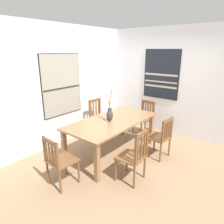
{
  "coord_description": "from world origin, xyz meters",
  "views": [
    {
      "loc": [
        -3.07,
        -1.92,
        2.15
      ],
      "look_at": [
        0.03,
        0.56,
        0.91
      ],
      "focal_mm": 32.08,
      "sensor_mm": 36.0,
      "label": 1
    }
  ],
  "objects_px": {
    "chair_3": "(59,160)",
    "painting_on_side_wall": "(161,74)",
    "chair_2": "(161,136)",
    "dining_table": "(112,124)",
    "chair_0": "(99,118)",
    "chair_1": "(134,156)",
    "chair_4": "(145,117)",
    "painting_on_back_wall": "(62,85)",
    "centerpiece_vase": "(110,114)"
  },
  "relations": [
    {
      "from": "chair_3",
      "to": "painting_on_side_wall",
      "type": "relative_size",
      "value": 0.69
    },
    {
      "from": "chair_2",
      "to": "dining_table",
      "type": "bearing_deg",
      "value": 118.9
    },
    {
      "from": "dining_table",
      "to": "chair_0",
      "type": "distance_m",
      "value": 1.03
    },
    {
      "from": "dining_table",
      "to": "chair_1",
      "type": "relative_size",
      "value": 2.18
    },
    {
      "from": "chair_0",
      "to": "chair_4",
      "type": "bearing_deg",
      "value": -45.22
    },
    {
      "from": "chair_0",
      "to": "chair_1",
      "type": "xyz_separation_m",
      "value": [
        -1.05,
        -1.74,
        -0.01
      ]
    },
    {
      "from": "painting_on_side_wall",
      "to": "chair_1",
      "type": "bearing_deg",
      "value": -163.21
    },
    {
      "from": "chair_3",
      "to": "chair_4",
      "type": "height_order",
      "value": "chair_4"
    },
    {
      "from": "chair_0",
      "to": "painting_on_back_wall",
      "type": "bearing_deg",
      "value": 151.26
    },
    {
      "from": "dining_table",
      "to": "chair_4",
      "type": "relative_size",
      "value": 2.34
    },
    {
      "from": "chair_2",
      "to": "chair_4",
      "type": "bearing_deg",
      "value": 44.57
    },
    {
      "from": "dining_table",
      "to": "painting_on_back_wall",
      "type": "height_order",
      "value": "painting_on_back_wall"
    },
    {
      "from": "centerpiece_vase",
      "to": "chair_3",
      "type": "distance_m",
      "value": 1.37
    },
    {
      "from": "chair_3",
      "to": "chair_4",
      "type": "distance_m",
      "value": 2.75
    },
    {
      "from": "chair_1",
      "to": "chair_3",
      "type": "xyz_separation_m",
      "value": [
        -0.85,
        0.87,
        -0.02
      ]
    },
    {
      "from": "painting_on_side_wall",
      "to": "painting_on_back_wall",
      "type": "bearing_deg",
      "value": 144.7
    },
    {
      "from": "chair_3",
      "to": "painting_on_back_wall",
      "type": "bearing_deg",
      "value": 48.62
    },
    {
      "from": "chair_1",
      "to": "chair_2",
      "type": "distance_m",
      "value": 1.01
    },
    {
      "from": "chair_0",
      "to": "chair_1",
      "type": "relative_size",
      "value": 1.02
    },
    {
      "from": "chair_0",
      "to": "chair_3",
      "type": "bearing_deg",
      "value": -155.25
    },
    {
      "from": "centerpiece_vase",
      "to": "painting_on_side_wall",
      "type": "relative_size",
      "value": 0.58
    },
    {
      "from": "dining_table",
      "to": "chair_1",
      "type": "xyz_separation_m",
      "value": [
        -0.53,
        -0.88,
        -0.19
      ]
    },
    {
      "from": "centerpiece_vase",
      "to": "chair_0",
      "type": "height_order",
      "value": "centerpiece_vase"
    },
    {
      "from": "painting_on_side_wall",
      "to": "chair_2",
      "type": "bearing_deg",
      "value": -152.01
    },
    {
      "from": "chair_4",
      "to": "painting_on_side_wall",
      "type": "relative_size",
      "value": 0.7
    },
    {
      "from": "chair_3",
      "to": "painting_on_back_wall",
      "type": "relative_size",
      "value": 0.62
    },
    {
      "from": "painting_on_side_wall",
      "to": "chair_3",
      "type": "bearing_deg",
      "value": 177.05
    },
    {
      "from": "dining_table",
      "to": "chair_3",
      "type": "height_order",
      "value": "chair_3"
    },
    {
      "from": "centerpiece_vase",
      "to": "chair_2",
      "type": "distance_m",
      "value": 1.13
    },
    {
      "from": "painting_on_back_wall",
      "to": "chair_3",
      "type": "bearing_deg",
      "value": -131.38
    },
    {
      "from": "chair_0",
      "to": "chair_1",
      "type": "distance_m",
      "value": 2.03
    },
    {
      "from": "centerpiece_vase",
      "to": "chair_2",
      "type": "bearing_deg",
      "value": -57.57
    },
    {
      "from": "painting_on_side_wall",
      "to": "centerpiece_vase",
      "type": "bearing_deg",
      "value": 174.69
    },
    {
      "from": "centerpiece_vase",
      "to": "chair_4",
      "type": "distance_m",
      "value": 1.52
    },
    {
      "from": "chair_1",
      "to": "painting_on_side_wall",
      "type": "bearing_deg",
      "value": 16.79
    },
    {
      "from": "chair_4",
      "to": "painting_on_back_wall",
      "type": "relative_size",
      "value": 0.62
    },
    {
      "from": "chair_0",
      "to": "painting_on_side_wall",
      "type": "height_order",
      "value": "painting_on_side_wall"
    },
    {
      "from": "dining_table",
      "to": "painting_on_side_wall",
      "type": "distance_m",
      "value": 2.02
    },
    {
      "from": "painting_on_back_wall",
      "to": "chair_1",
      "type": "bearing_deg",
      "value": -97.59
    },
    {
      "from": "chair_3",
      "to": "painting_on_side_wall",
      "type": "height_order",
      "value": "painting_on_side_wall"
    },
    {
      "from": "chair_2",
      "to": "painting_on_back_wall",
      "type": "xyz_separation_m",
      "value": [
        -0.72,
        2.16,
        0.92
      ]
    },
    {
      "from": "painting_on_side_wall",
      "to": "chair_0",
      "type": "bearing_deg",
      "value": 141.28
    },
    {
      "from": "chair_4",
      "to": "chair_3",
      "type": "bearing_deg",
      "value": -179.82
    },
    {
      "from": "chair_4",
      "to": "chair_1",
      "type": "bearing_deg",
      "value": -155.22
    },
    {
      "from": "chair_1",
      "to": "painting_on_side_wall",
      "type": "distance_m",
      "value": 2.66
    },
    {
      "from": "centerpiece_vase",
      "to": "chair_4",
      "type": "relative_size",
      "value": 0.83
    },
    {
      "from": "chair_2",
      "to": "painting_on_side_wall",
      "type": "height_order",
      "value": "painting_on_side_wall"
    },
    {
      "from": "centerpiece_vase",
      "to": "painting_on_back_wall",
      "type": "relative_size",
      "value": 0.52
    },
    {
      "from": "dining_table",
      "to": "painting_on_side_wall",
      "type": "height_order",
      "value": "painting_on_side_wall"
    },
    {
      "from": "chair_4",
      "to": "painting_on_side_wall",
      "type": "height_order",
      "value": "painting_on_side_wall"
    }
  ]
}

